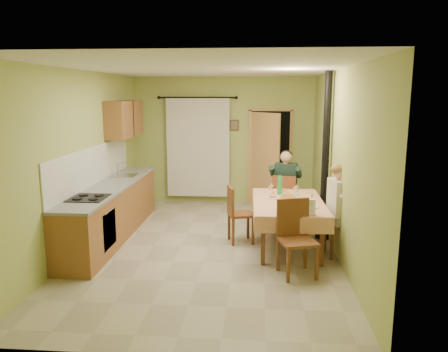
# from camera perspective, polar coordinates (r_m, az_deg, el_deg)

# --- Properties ---
(floor) EXTENTS (4.00, 6.00, 0.01)m
(floor) POSITION_cam_1_polar(r_m,az_deg,el_deg) (7.14, -2.09, -9.22)
(floor) COLOR tan
(floor) RESTS_ON ground
(room_shell) EXTENTS (4.04, 6.04, 2.82)m
(room_shell) POSITION_cam_1_polar(r_m,az_deg,el_deg) (6.74, -2.20, 5.48)
(room_shell) COLOR #A8B45C
(room_shell) RESTS_ON ground
(kitchen_run) EXTENTS (0.64, 3.64, 1.56)m
(kitchen_run) POSITION_cam_1_polar(r_m,az_deg,el_deg) (7.74, -14.45, -4.24)
(kitchen_run) COLOR brown
(kitchen_run) RESTS_ON ground
(upper_cabinets) EXTENTS (0.35, 1.40, 0.70)m
(upper_cabinets) POSITION_cam_1_polar(r_m,az_deg,el_deg) (8.78, -12.86, 7.28)
(upper_cabinets) COLOR brown
(upper_cabinets) RESTS_ON room_shell
(curtain) EXTENTS (1.70, 0.07, 2.22)m
(curtain) POSITION_cam_1_polar(r_m,az_deg,el_deg) (9.73, -3.41, 3.78)
(curtain) COLOR black
(curtain) RESTS_ON ground
(doorway) EXTENTS (0.96, 0.62, 2.15)m
(doorway) POSITION_cam_1_polar(r_m,az_deg,el_deg) (9.60, 5.71, 2.38)
(doorway) COLOR black
(doorway) RESTS_ON ground
(dining_table) EXTENTS (1.15, 1.88, 0.76)m
(dining_table) POSITION_cam_1_polar(r_m,az_deg,el_deg) (7.11, 8.31, -6.21)
(dining_table) COLOR #E89E7A
(dining_table) RESTS_ON ground
(tableware) EXTENTS (0.80, 1.63, 0.33)m
(tableware) POSITION_cam_1_polar(r_m,az_deg,el_deg) (6.90, 8.73, -2.99)
(tableware) COLOR white
(tableware) RESTS_ON dining_table
(chair_far) EXTENTS (0.50, 0.50, 0.98)m
(chair_far) POSITION_cam_1_polar(r_m,az_deg,el_deg) (8.18, 7.90, -4.58)
(chair_far) COLOR brown
(chair_far) RESTS_ON ground
(chair_near) EXTENTS (0.57, 0.57, 1.03)m
(chair_near) POSITION_cam_1_polar(r_m,az_deg,el_deg) (6.08, 9.48, -10.06)
(chair_near) COLOR brown
(chair_near) RESTS_ON ground
(chair_right) EXTENTS (0.44, 0.44, 0.93)m
(chair_right) POSITION_cam_1_polar(r_m,az_deg,el_deg) (6.92, 14.80, -7.73)
(chair_right) COLOR brown
(chair_right) RESTS_ON ground
(chair_left) EXTENTS (0.48, 0.48, 0.95)m
(chair_left) POSITION_cam_1_polar(r_m,az_deg,el_deg) (7.27, 2.10, -6.46)
(chair_left) COLOR brown
(chair_left) RESTS_ON ground
(man_far) EXTENTS (0.63, 0.53, 1.39)m
(man_far) POSITION_cam_1_polar(r_m,az_deg,el_deg) (8.06, 8.02, -0.52)
(man_far) COLOR #192D23
(man_far) RESTS_ON chair_far
(man_right) EXTENTS (0.53, 0.63, 1.39)m
(man_right) POSITION_cam_1_polar(r_m,az_deg,el_deg) (6.75, 14.94, -2.97)
(man_right) COLOR beige
(man_right) RESTS_ON chair_right
(stove_flue) EXTENTS (0.24, 0.24, 2.80)m
(stove_flue) POSITION_cam_1_polar(r_m,az_deg,el_deg) (7.49, 13.00, -0.41)
(stove_flue) COLOR black
(stove_flue) RESTS_ON ground
(picture_back) EXTENTS (0.19, 0.03, 0.23)m
(picture_back) POSITION_cam_1_polar(r_m,az_deg,el_deg) (9.68, 1.34, 6.65)
(picture_back) COLOR black
(picture_back) RESTS_ON room_shell
(picture_right) EXTENTS (0.03, 0.31, 0.21)m
(picture_right) POSITION_cam_1_polar(r_m,az_deg,el_deg) (7.98, 13.12, 6.23)
(picture_right) COLOR brown
(picture_right) RESTS_ON room_shell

